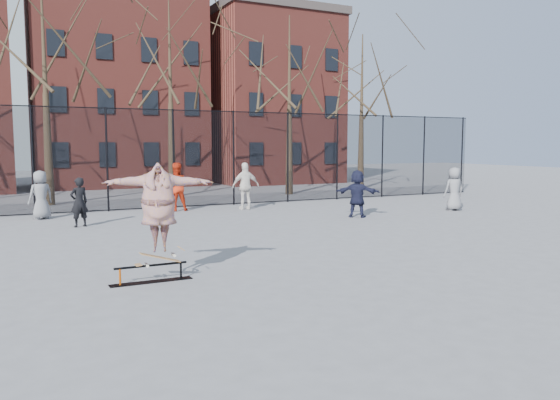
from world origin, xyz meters
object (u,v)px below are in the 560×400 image
bystander_white (246,186)px  bystander_navy (357,194)px  bystander_black (79,202)px  skate_rail (151,275)px  skater (159,214)px  bystander_grey (41,195)px  skateboard (160,261)px  bystander_red (176,187)px  bystander_extra (454,189)px

bystander_white → bystander_navy: 4.73m
bystander_black → bystander_white: 6.76m
skate_rail → skater: skater is taller
skater → skate_rail: bearing=-163.4°
skater → bystander_black: skater is taller
skate_rail → bystander_grey: bystander_grey is taller
skateboard → bystander_white: bystander_white is taller
bystander_grey → bystander_red: (4.84, 0.25, 0.09)m
skater → bystander_red: skater is taller
skateboard → bystander_navy: 10.40m
skate_rail → bystander_navy: bystander_navy is taller
skater → bystander_extra: size_ratio=1.21×
bystander_red → bystander_navy: bearing=143.7°
skate_rail → bystander_grey: (-1.39, 10.34, 0.71)m
skate_rail → skater: size_ratio=0.75×
bystander_black → skater: bearing=75.7°
bystander_grey → skater: bearing=77.4°
bystander_white → bystander_navy: bearing=128.3°
bystander_red → skate_rail: bearing=77.2°
skater → skateboard: bearing=0.0°
bystander_extra → bystander_red: bearing=-18.5°
skateboard → bystander_grey: 10.46m
bystander_red → bystander_extra: bearing=159.5°
skate_rail → bystander_red: (3.45, 10.59, 0.81)m
skater → bystander_white: 11.47m
bystander_red → bystander_extra: 10.86m
bystander_black → bystander_red: 4.71m
bystander_grey → bystander_white: 7.48m
bystander_black → bystander_extra: bystander_extra is taller
bystander_grey → bystander_red: 4.85m
skate_rail → bystander_black: bystander_black is taller
bystander_black → bystander_extra: size_ratio=0.92×
skater → bystander_white: bearing=75.6°
bystander_white → bystander_navy: (2.65, -3.92, -0.09)m
skate_rail → bystander_red: bearing=71.9°
skateboard → bystander_grey: bearing=98.6°
skater → bystander_navy: 10.40m
bystander_navy → bystander_grey: bearing=16.5°
skateboard → skater: bearing=0.0°
bystander_navy → bystander_extra: bearing=-140.6°
bystander_black → bystander_navy: bearing=149.3°
bystander_grey → bystander_navy: (10.11, -4.42, -0.00)m
bystander_white → bystander_extra: bystander_white is taller
skater → bystander_navy: bearing=51.3°
bystander_red → bystander_extra: (9.77, -4.73, -0.09)m
skateboard → bystander_white: (5.90, 9.84, 0.54)m
bystander_red → bystander_navy: bystander_red is taller
skate_rail → bystander_black: 7.93m
skate_rail → skateboard: skateboard is taller
skateboard → skater: size_ratio=0.41×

